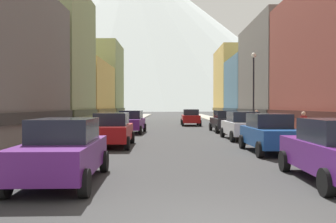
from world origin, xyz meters
TOP-DOWN VIEW (x-y plane):
  - sidewalk_left at (-6.25, 35.00)m, footprint 2.50×100.00m
  - sidewalk_right at (6.25, 35.00)m, footprint 2.50×100.00m
  - storefront_left_2 at (-12.40, 23.00)m, footprint 10.10×8.24m
  - storefront_left_3 at (-10.79, 33.37)m, footprint 6.88×11.50m
  - storefront_left_4 at (-11.35, 43.90)m, footprint 8.00×8.55m
  - storefront_right_2 at (10.66, 30.63)m, footprint 6.62×13.04m
  - storefront_right_3 at (11.30, 42.89)m, footprint 7.90×10.95m
  - storefront_right_4 at (11.63, 54.71)m, footprint 8.56×12.24m
  - car_left_0 at (-3.80, 3.93)m, footprint 2.21×4.46m
  - car_left_1 at (-3.80, 12.84)m, footprint 2.16×4.44m
  - car_left_2 at (-3.80, 22.41)m, footprint 2.20×4.46m
  - car_right_0 at (3.80, 3.91)m, footprint 2.15×4.44m
  - car_right_1 at (3.80, 10.48)m, footprint 2.12×4.43m
  - car_right_2 at (3.80, 16.85)m, footprint 2.17×4.45m
  - car_right_3 at (3.80, 23.66)m, footprint 2.17×4.45m
  - car_driving_0 at (1.60, 33.56)m, footprint 2.06×4.40m
  - trash_bin_right at (6.35, 9.95)m, footprint 0.59×0.59m
  - potted_plant_0 at (-7.00, 11.87)m, footprint 0.57×0.57m
  - pedestrian_0 at (6.25, 23.00)m, footprint 0.36×0.36m
  - pedestrian_1 at (6.25, 12.88)m, footprint 0.36×0.36m
  - streetlamp_right at (5.35, 20.24)m, footprint 0.36×0.36m
  - mountain_backdrop at (-28.04, 260.00)m, footprint 269.39×269.39m

SIDE VIEW (x-z plane):
  - sidewalk_left at x=-6.25m, z-range 0.00..0.15m
  - sidewalk_right at x=6.25m, z-range 0.00..0.15m
  - potted_plant_0 at x=-7.00m, z-range 0.19..1.00m
  - trash_bin_right at x=6.35m, z-range 0.15..1.13m
  - car_left_0 at x=-3.80m, z-range 0.01..1.79m
  - car_left_1 at x=-3.80m, z-range 0.01..1.79m
  - car_left_2 at x=-3.80m, z-range 0.01..1.79m
  - car_right_0 at x=3.80m, z-range 0.01..1.79m
  - car_right_1 at x=3.80m, z-range 0.01..1.79m
  - car_right_2 at x=3.80m, z-range 0.01..1.79m
  - car_right_3 at x=3.80m, z-range 0.01..1.79m
  - car_driving_0 at x=1.60m, z-range 0.01..1.79m
  - pedestrian_0 at x=6.25m, z-range 0.09..1.77m
  - pedestrian_1 at x=6.25m, z-range 0.09..1.79m
  - storefront_left_3 at x=-10.79m, z-range -0.13..6.71m
  - streetlamp_right at x=5.35m, z-range 1.06..6.92m
  - storefront_right_3 at x=11.30m, z-range -0.15..8.49m
  - storefront_right_2 at x=10.66m, z-range -0.17..10.43m
  - storefront_left_4 at x=-11.35m, z-range -0.17..10.53m
  - storefront_left_2 at x=-12.40m, z-range -0.18..11.11m
  - storefront_right_4 at x=11.63m, z-range -0.18..11.57m
  - mountain_backdrop at x=-28.04m, z-range 0.00..112.57m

